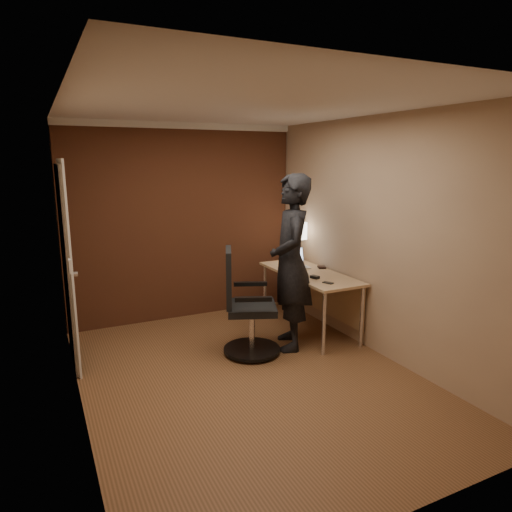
% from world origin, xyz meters
% --- Properties ---
extents(room, '(4.00, 4.00, 4.00)m').
position_xyz_m(room, '(-0.27, 1.54, 1.37)').
color(room, brown).
rests_on(room, ground).
extents(desk, '(0.60, 1.50, 0.73)m').
position_xyz_m(desk, '(1.25, 0.79, 0.60)').
color(desk, tan).
rests_on(desk, ground).
extents(desk_lamp, '(0.22, 0.22, 0.54)m').
position_xyz_m(desk_lamp, '(1.28, 1.31, 1.15)').
color(desk_lamp, silver).
rests_on(desk_lamp, desk).
extents(laptop, '(0.35, 0.29, 0.23)m').
position_xyz_m(laptop, '(1.14, 1.11, 0.79)').
color(laptop, silver).
rests_on(laptop, desk).
extents(mouse, '(0.09, 0.11, 0.03)m').
position_xyz_m(mouse, '(1.07, 0.51, 0.75)').
color(mouse, black).
rests_on(mouse, desk).
extents(phone, '(0.10, 0.13, 0.01)m').
position_xyz_m(phone, '(1.09, 0.28, 0.73)').
color(phone, black).
rests_on(phone, desk).
extents(wallet, '(0.12, 0.14, 0.02)m').
position_xyz_m(wallet, '(1.43, 0.90, 0.74)').
color(wallet, black).
rests_on(wallet, desk).
extents(office_chair, '(0.66, 0.72, 1.12)m').
position_xyz_m(office_chair, '(0.19, 0.49, 0.50)').
color(office_chair, black).
rests_on(office_chair, ground).
extents(person, '(0.69, 0.82, 1.91)m').
position_xyz_m(person, '(0.73, 0.47, 0.96)').
color(person, black).
rests_on(person, ground).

